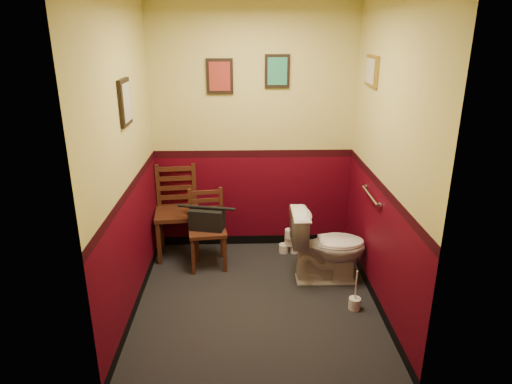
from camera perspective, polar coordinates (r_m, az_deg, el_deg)
floor at (r=4.43m, az=0.10°, el=-13.39°), size 2.20×2.40×0.00m
wall_back at (r=5.02m, az=-0.33°, el=7.47°), size 2.20×0.00×2.70m
wall_front at (r=2.72m, az=0.93°, el=-3.47°), size 2.20×0.00×2.70m
wall_left at (r=3.98m, az=-15.97°, el=3.35°), size 0.00×2.40×2.70m
wall_right at (r=4.04m, az=15.93°, el=3.62°), size 0.00×2.40×2.70m
grab_bar at (r=4.38m, az=14.12°, el=-0.47°), size 0.05×0.56×0.06m
framed_print_back_a at (r=4.91m, az=-4.56°, el=14.23°), size 0.28×0.04×0.36m
framed_print_back_b at (r=4.91m, az=2.68°, el=14.86°), size 0.26×0.04×0.34m
framed_print_left at (r=3.96m, az=-16.03°, el=10.72°), size 0.04×0.30×0.38m
framed_print_right at (r=4.48m, az=14.26°, el=14.45°), size 0.04×0.34×0.28m
toilet at (r=4.64m, az=8.95°, el=-6.71°), size 0.76×0.43×0.74m
toilet_brush at (r=4.37m, az=12.23°, el=-13.37°), size 0.11×0.11×0.39m
chair_left at (r=5.14m, az=-9.83°, el=-2.40°), size 0.51×0.51×1.00m
chair_right at (r=4.88m, az=-6.12°, el=-4.60°), size 0.43×0.43×0.83m
handbag at (r=4.80m, az=-6.15°, el=-3.37°), size 0.38×0.25×0.26m
tp_stack at (r=5.22m, az=4.18°, el=-6.35°), size 0.23×0.14×0.30m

